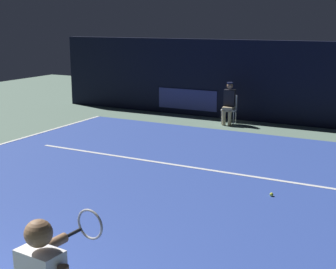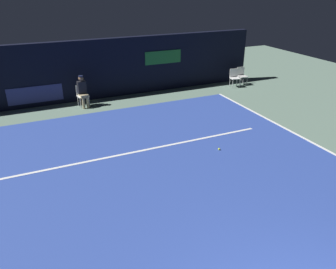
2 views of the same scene
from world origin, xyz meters
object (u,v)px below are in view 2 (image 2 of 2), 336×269
Objects in this scene: line_judge_on_chair at (83,91)px; courtside_chair_near at (235,77)px; courtside_chair_far at (242,75)px; tennis_ball at (219,149)px.

line_judge_on_chair is 7.48m from courtside_chair_near.
tennis_ball is (-4.95, -5.81, -0.46)m from courtside_chair_far.
tennis_ball is at bearing -127.97° from courtside_chair_near.
tennis_ball is at bearing -130.45° from courtside_chair_far.
courtside_chair_near is 1.00× the size of courtside_chair_far.
courtside_chair_far is at bearing 49.55° from tennis_ball.
courtside_chair_near is at bearing -0.98° from line_judge_on_chair.
courtside_chair_near is 0.56m from courtside_chair_far.
courtside_chair_near and courtside_chair_far have the same top height.
courtside_chair_far reaches higher than tennis_ball.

